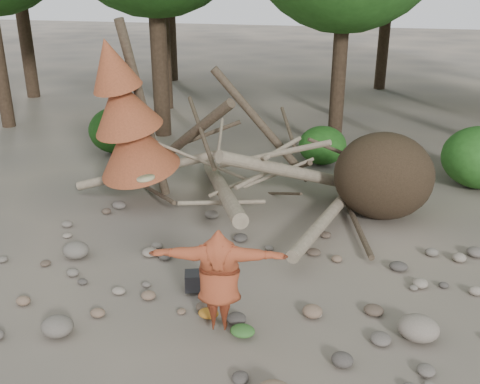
# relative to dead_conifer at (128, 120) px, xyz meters

# --- Properties ---
(ground) EXTENTS (120.00, 120.00, 0.00)m
(ground) POSITION_rel_dead_conifer_xyz_m (3.12, -3.37, -2.11)
(ground) COLOR #514C44
(ground) RESTS_ON ground
(deadfall_pile) EXTENTS (8.55, 5.24, 3.30)m
(deadfall_pile) POSITION_rel_dead_conifer_xyz_m (5.13, 0.87, -1.16)
(deadfall_pile) COLOR #332619
(deadfall_pile) RESTS_ON ground
(dead_conifer) EXTENTS (2.06, 2.16, 4.35)m
(dead_conifer) POSITION_rel_dead_conifer_xyz_m (0.00, 0.00, 0.00)
(dead_conifer) COLOR #4C3F30
(dead_conifer) RESTS_ON ground
(bush_left) EXTENTS (1.80, 1.80, 1.44)m
(bush_left) POSITION_rel_dead_conifer_xyz_m (-2.38, 3.83, -1.39)
(bush_left) COLOR #1A4813
(bush_left) RESTS_ON ground
(bush_mid) EXTENTS (1.40, 1.40, 1.12)m
(bush_mid) POSITION_rel_dead_conifer_xyz_m (3.92, 4.43, -1.55)
(bush_mid) COLOR #235B1A
(bush_mid) RESTS_ON ground
(frisbee_thrower) EXTENTS (2.20, 0.96, 2.41)m
(frisbee_thrower) POSITION_rel_dead_conifer_xyz_m (3.49, -4.15, -1.21)
(frisbee_thrower) COLOR #943D21
(frisbee_thrower) RESTS_ON ground
(backpack) EXTENTS (0.54, 0.45, 0.31)m
(backpack) POSITION_rel_dead_conifer_xyz_m (2.80, -3.20, -1.96)
(backpack) COLOR black
(backpack) RESTS_ON ground
(cloth_green) EXTENTS (0.38, 0.32, 0.14)m
(cloth_green) POSITION_rel_dead_conifer_xyz_m (3.89, -4.24, -2.04)
(cloth_green) COLOR #326227
(cloth_green) RESTS_ON ground
(cloth_orange) EXTENTS (0.34, 0.27, 0.12)m
(cloth_orange) POSITION_rel_dead_conifer_xyz_m (3.24, -3.94, -2.05)
(cloth_orange) COLOR #A0631B
(cloth_orange) RESTS_ON ground
(boulder_front_left) EXTENTS (0.50, 0.45, 0.30)m
(boulder_front_left) POSITION_rel_dead_conifer_xyz_m (1.15, -4.94, -1.96)
(boulder_front_left) COLOR #655E54
(boulder_front_left) RESTS_ON ground
(boulder_mid_right) EXTENTS (0.62, 0.56, 0.37)m
(boulder_mid_right) POSITION_rel_dead_conifer_xyz_m (6.44, -3.55, -1.93)
(boulder_mid_right) COLOR gray
(boulder_mid_right) RESTS_ON ground
(boulder_mid_left) EXTENTS (0.52, 0.47, 0.31)m
(boulder_mid_left) POSITION_rel_dead_conifer_xyz_m (0.08, -2.68, -1.96)
(boulder_mid_left) COLOR #686157
(boulder_mid_left) RESTS_ON ground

